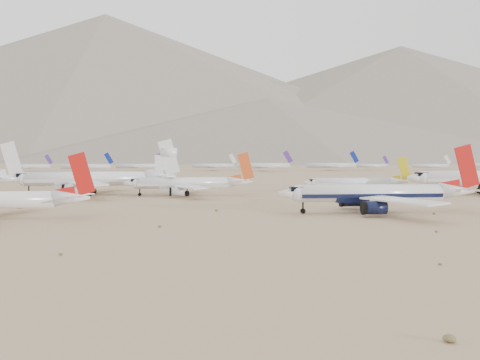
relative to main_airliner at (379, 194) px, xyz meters
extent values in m
plane|color=#967657|center=(-11.81, -6.83, -4.98)|extent=(7000.00, 7000.00, 0.00)
cylinder|color=white|center=(-2.32, 0.00, 0.22)|extent=(38.24, 4.52, 4.52)
cube|color=black|center=(-2.32, 0.00, -0.34)|extent=(37.48, 4.59, 1.02)
sphere|color=white|center=(-21.44, 0.00, 0.22)|extent=(4.52, 4.52, 4.52)
cube|color=black|center=(-22.12, 0.00, 1.46)|extent=(3.16, 2.94, 1.13)
cone|color=white|center=(21.32, 0.00, 0.56)|extent=(9.56, 4.52, 4.52)
cube|color=white|center=(0.64, -13.41, -0.57)|extent=(14.77, 23.27, 0.71)
cube|color=white|center=(23.18, -4.40, 1.13)|extent=(6.07, 7.94, 0.27)
cylinder|color=black|center=(-4.44, -9.40, -2.61)|extent=(5.31, 3.25, 3.25)
cube|color=white|center=(0.64, 13.41, -0.57)|extent=(14.77, 23.27, 0.71)
cube|color=white|center=(23.18, 4.40, 1.13)|extent=(6.07, 7.94, 0.27)
cylinder|color=black|center=(-4.44, 9.40, -2.61)|extent=(5.31, 3.25, 3.25)
cube|color=#B71310|center=(23.97, 0.00, 7.15)|extent=(7.25, 0.36, 11.94)
cylinder|color=black|center=(-20.31, 0.00, -4.30)|extent=(1.36, 0.57, 1.36)
cylinder|color=black|center=(-0.72, -3.16, -4.03)|extent=(1.90, 1.13, 1.90)
cylinder|color=black|center=(-0.72, 3.16, -4.03)|extent=(1.90, 1.13, 1.90)
cone|color=white|center=(-77.49, -4.39, -0.04)|extent=(8.40, 4.03, 4.03)
cube|color=white|center=(-75.86, -8.26, 0.46)|extent=(5.33, 6.97, 0.24)
cube|color=white|center=(-95.66, 7.43, -1.05)|extent=(12.97, 20.44, 0.63)
cube|color=white|center=(-75.86, -0.52, 0.46)|extent=(5.33, 6.97, 0.24)
cube|color=#B71310|center=(-75.16, -4.39, 5.76)|extent=(6.37, 0.32, 10.49)
sphere|color=white|center=(37.45, 54.97, 1.28)|extent=(5.44, 5.44, 5.44)
cube|color=black|center=(36.63, 54.97, 2.78)|extent=(3.81, 3.54, 1.36)
cube|color=white|center=(63.37, 70.79, 0.33)|extent=(17.35, 27.33, 0.84)
cylinder|color=silver|center=(57.41, 66.08, -2.12)|extent=(6.24, 3.92, 3.92)
cylinder|color=black|center=(38.81, 54.97, -4.16)|extent=(1.63, 0.68, 1.63)
cylinder|color=black|center=(61.78, 58.78, -3.83)|extent=(2.29, 1.36, 2.29)
cylinder|color=white|center=(13.32, 64.37, -0.80)|extent=(29.91, 3.63, 3.63)
cube|color=silver|center=(13.32, 64.37, -1.25)|extent=(29.31, 3.69, 0.82)
sphere|color=white|center=(-1.63, 64.37, -0.80)|extent=(3.63, 3.63, 3.63)
cube|color=black|center=(-2.18, 64.37, 0.20)|extent=(2.54, 2.36, 0.91)
cone|color=white|center=(31.80, 64.37, -0.52)|extent=(7.48, 3.63, 3.63)
cube|color=white|center=(15.63, 53.83, -1.43)|extent=(11.55, 18.20, 0.56)
cube|color=white|center=(33.26, 60.91, -0.07)|extent=(4.75, 6.21, 0.22)
cylinder|color=silver|center=(11.66, 56.97, -3.07)|extent=(4.15, 2.62, 2.62)
cube|color=white|center=(15.63, 74.91, -1.43)|extent=(11.55, 18.20, 0.56)
cube|color=white|center=(33.26, 67.82, -0.07)|extent=(4.75, 6.21, 0.22)
cylinder|color=silver|center=(11.66, 71.77, -3.07)|extent=(4.15, 2.62, 2.62)
cube|color=gold|center=(33.88, 64.37, 4.65)|extent=(5.67, 0.29, 9.34)
cylinder|color=black|center=(-0.72, 64.37, -4.43)|extent=(1.09, 0.45, 1.09)
cylinder|color=black|center=(14.57, 61.82, -4.21)|extent=(1.53, 0.91, 1.53)
cylinder|color=black|center=(14.57, 66.91, -4.21)|extent=(1.53, 0.91, 1.53)
cylinder|color=white|center=(-51.35, 59.91, -0.29)|extent=(33.31, 4.07, 4.07)
cube|color=silver|center=(-51.35, 59.91, -0.80)|extent=(32.65, 4.13, 0.92)
sphere|color=white|center=(-68.01, 59.91, -0.29)|extent=(4.07, 4.07, 4.07)
cube|color=black|center=(-68.62, 59.91, 0.83)|extent=(2.85, 2.65, 1.02)
cone|color=white|center=(-30.76, 59.91, 0.01)|extent=(8.33, 4.07, 4.07)
cube|color=white|center=(-48.78, 48.15, -1.01)|extent=(12.87, 20.27, 0.63)
cube|color=white|center=(-29.14, 56.06, 0.52)|extent=(5.29, 6.91, 0.24)
cylinder|color=silver|center=(-53.20, 51.65, -2.84)|extent=(4.63, 2.93, 2.93)
cube|color=white|center=(-48.78, 71.66, -1.01)|extent=(12.87, 20.27, 0.63)
cube|color=white|center=(-29.14, 63.76, 0.52)|extent=(5.29, 6.91, 0.24)
cylinder|color=silver|center=(-53.20, 68.16, -2.84)|extent=(4.63, 2.93, 2.93)
cube|color=#CD4C1C|center=(-28.45, 59.91, 5.79)|extent=(6.31, 0.33, 10.40)
cylinder|color=black|center=(-66.99, 59.91, -4.37)|extent=(1.22, 0.51, 1.22)
cylinder|color=black|center=(-49.96, 57.06, -4.12)|extent=(1.71, 1.02, 1.71)
cylinder|color=black|center=(-49.96, 62.76, -4.12)|extent=(1.71, 1.02, 1.71)
cylinder|color=white|center=(-86.92, 66.68, 1.08)|extent=(44.02, 5.27, 5.27)
cube|color=silver|center=(-86.92, 66.68, 0.43)|extent=(43.14, 5.35, 1.19)
sphere|color=white|center=(-108.93, 66.68, 1.08)|extent=(5.27, 5.27, 5.27)
cube|color=black|center=(-109.72, 66.68, 2.53)|extent=(3.69, 3.43, 1.32)
cone|color=white|center=(-59.72, 66.68, 1.48)|extent=(11.00, 5.27, 5.27)
cube|color=white|center=(-83.52, 51.21, 0.16)|extent=(17.00, 26.79, 0.82)
cube|color=white|center=(-57.58, 61.61, 2.14)|extent=(6.99, 9.14, 0.32)
cylinder|color=silver|center=(-89.37, 55.83, -2.22)|extent=(6.11, 3.79, 3.79)
cube|color=white|center=(-83.52, 82.16, 0.16)|extent=(17.00, 26.79, 0.82)
cube|color=white|center=(-57.58, 71.75, 2.14)|extent=(6.99, 9.14, 0.32)
cylinder|color=silver|center=(-89.37, 77.54, -2.22)|extent=(6.11, 3.79, 3.79)
cube|color=white|center=(-56.66, 66.68, 9.08)|extent=(8.34, 0.42, 13.75)
cylinder|color=white|center=(-56.35, 66.68, 10.78)|extent=(5.50, 3.42, 3.42)
cylinder|color=black|center=(-107.61, 66.68, -4.19)|extent=(1.58, 0.66, 1.58)
cylinder|color=black|center=(-85.09, 63.00, -3.87)|extent=(2.21, 1.32, 2.21)
cylinder|color=black|center=(-85.09, 70.37, -3.87)|extent=(2.21, 1.32, 2.21)
cone|color=white|center=(-116.10, 65.88, 1.27)|extent=(10.38, 5.10, 5.10)
cube|color=white|center=(-114.08, 61.07, 1.91)|extent=(6.59, 8.62, 0.31)
cube|color=white|center=(-114.08, 70.68, 1.91)|extent=(6.59, 8.62, 0.31)
cube|color=white|center=(-113.22, 65.88, 8.47)|extent=(7.87, 0.41, 12.96)
cylinder|color=silver|center=(-179.38, 319.75, -0.87)|extent=(34.62, 3.42, 3.42)
cube|color=#4D2A86|center=(-163.09, 319.75, 4.92)|extent=(6.89, 0.34, 8.68)
cube|color=silver|center=(-179.38, 310.79, -1.38)|extent=(9.12, 15.94, 0.34)
cube|color=silver|center=(-179.38, 328.71, -1.38)|extent=(9.12, 15.94, 0.34)
cylinder|color=silver|center=(-130.62, 304.05, -0.64)|extent=(39.18, 3.87, 3.87)
cube|color=navy|center=(-112.18, 304.05, 5.91)|extent=(7.80, 0.39, 9.83)
cube|color=silver|center=(-130.62, 293.91, -1.22)|extent=(10.32, 18.04, 0.39)
cube|color=silver|center=(-130.62, 314.19, -1.22)|extent=(10.32, 18.04, 0.39)
cylinder|color=silver|center=(-89.50, 317.87, -0.72)|extent=(37.55, 3.71, 3.71)
cube|color=#4D2A86|center=(-71.83, 317.87, 5.55)|extent=(7.48, 0.37, 9.42)
cube|color=silver|center=(-89.50, 308.15, -1.28)|extent=(9.89, 17.29, 0.37)
cube|color=silver|center=(-89.50, 327.59, -1.28)|extent=(9.89, 17.29, 0.37)
cylinder|color=silver|center=(-26.98, 324.12, -0.79)|extent=(36.10, 3.57, 3.57)
cube|color=white|center=(-9.99, 324.12, 5.24)|extent=(7.19, 0.36, 9.05)
cube|color=silver|center=(-26.98, 314.77, -1.33)|extent=(9.51, 16.62, 0.36)
cube|color=silver|center=(-26.98, 333.46, -1.33)|extent=(9.51, 16.62, 0.36)
cylinder|color=silver|center=(14.11, 305.81, -0.41)|extent=(43.87, 4.33, 4.33)
cube|color=#4D2A86|center=(34.75, 305.81, 6.92)|extent=(8.74, 0.43, 11.00)
cube|color=silver|center=(14.11, 294.45, -1.06)|extent=(11.56, 20.19, 0.43)
cube|color=silver|center=(14.11, 317.16, -1.06)|extent=(11.56, 20.19, 0.43)
cylinder|color=silver|center=(73.36, 311.32, -0.45)|extent=(43.09, 4.26, 4.26)
cube|color=navy|center=(93.63, 311.32, 6.75)|extent=(8.58, 0.43, 10.81)
cube|color=silver|center=(73.36, 300.16, -1.09)|extent=(11.35, 19.83, 0.43)
cube|color=silver|center=(73.36, 322.47, -1.09)|extent=(11.35, 19.83, 0.43)
cylinder|color=silver|center=(111.20, 322.13, -1.05)|extent=(30.81, 3.04, 3.04)
cube|color=#4D2A86|center=(125.70, 322.13, 4.09)|extent=(6.14, 0.30, 7.73)
cube|color=silver|center=(111.20, 314.16, -1.51)|extent=(8.12, 14.18, 0.30)
cube|color=silver|center=(111.20, 330.11, -1.51)|extent=(8.12, 14.18, 0.30)
cylinder|color=silver|center=(160.54, 308.57, -0.96)|extent=(32.74, 3.24, 3.24)
cube|color=white|center=(175.95, 308.57, 4.51)|extent=(6.52, 0.32, 8.21)
cube|color=silver|center=(160.54, 300.09, -1.44)|extent=(8.63, 15.07, 0.32)
cube|color=silver|center=(160.54, 317.04, -1.44)|extent=(8.63, 15.07, 0.32)
cube|color=silver|center=(212.05, 318.32, -1.23)|extent=(10.27, 17.94, 0.39)
cone|color=slate|center=(-311.81, 1683.17, 230.02)|extent=(2444.00, 2444.00, 470.00)
cone|color=slate|center=(188.19, 1473.17, 115.02)|extent=(1824.00, 1824.00, 240.00)
cone|color=slate|center=(688.19, 1653.17, 185.02)|extent=(2356.00, 2356.00, 380.00)
cone|color=slate|center=(138.19, 1093.17, 65.02)|extent=(1260.00, 1260.00, 140.00)
ellipsoid|color=brown|center=(-97.01, 20.37, -4.64)|extent=(1.12, 1.12, 0.62)
ellipsoid|color=brown|center=(-69.61, -51.03, -4.77)|extent=(0.70, 0.70, 0.39)
ellipsoid|color=brown|center=(-55.91, -21.73, -4.72)|extent=(0.84, 0.84, 0.46)
ellipsoid|color=brown|center=(-42.21, 7.57, -4.68)|extent=(0.98, 0.98, 0.54)
ellipsoid|color=brown|center=(-28.51, -93.13, -4.64)|extent=(1.12, 1.12, 0.62)
ellipsoid|color=brown|center=(-14.81, -63.83, -4.81)|extent=(0.56, 0.56, 0.31)
ellipsoid|color=brown|center=(-1.11, -34.53, -4.77)|extent=(0.70, 0.70, 0.39)
ellipsoid|color=brown|center=(12.59, -5.23, -4.72)|extent=(0.84, 0.84, 0.46)
ellipsoid|color=brown|center=(26.29, 24.07, -4.68)|extent=(0.98, 0.98, 0.54)
ellipsoid|color=brown|center=(3.78, 18.61, -4.62)|extent=(1.17, 1.17, 0.65)
camera|label=1|loc=(-50.36, -134.99, 10.92)|focal=40.00mm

